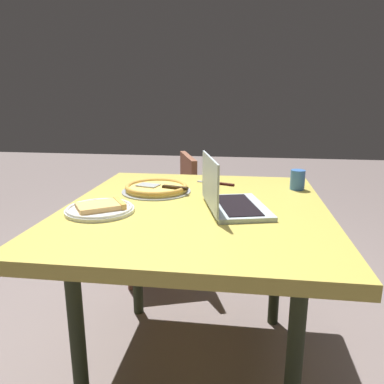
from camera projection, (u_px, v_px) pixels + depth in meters
The scene contains 8 objects.
ground_plane at pixel (195, 363), 1.75m from camera, with size 12.00×12.00×0.00m, color slate.
dining_table at pixel (196, 222), 1.57m from camera, with size 1.21×1.07×0.77m.
laptop at pixel (229, 199), 1.48m from camera, with size 0.39×0.30×0.21m.
pizza_plate at pixel (100, 209), 1.46m from camera, with size 0.27×0.27×0.04m.
pizza_tray at pixel (156, 188), 1.76m from camera, with size 0.32×0.32×0.04m.
table_knife at pixel (219, 184), 1.91m from camera, with size 0.09×0.20×0.01m.
drink_cup at pixel (298, 180), 1.80m from camera, with size 0.07×0.07×0.10m.
chair_near at pixel (169, 206), 2.54m from camera, with size 0.58×0.58×0.82m.
Camera 1 is at (1.48, 0.19, 1.21)m, focal length 35.00 mm.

